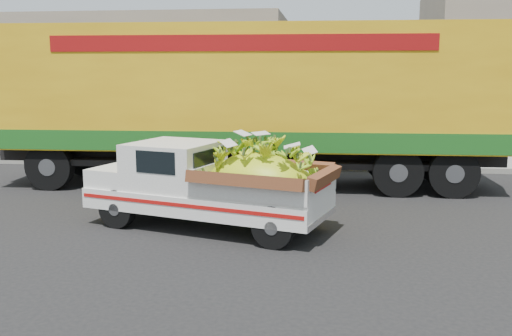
# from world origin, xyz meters

# --- Properties ---
(ground) EXTENTS (100.00, 100.00, 0.00)m
(ground) POSITION_xyz_m (0.00, 0.00, 0.00)
(ground) COLOR black
(ground) RESTS_ON ground
(curb) EXTENTS (60.00, 0.25, 0.15)m
(curb) POSITION_xyz_m (0.00, 6.31, 0.07)
(curb) COLOR gray
(curb) RESTS_ON ground
(sidewalk) EXTENTS (60.00, 4.00, 0.14)m
(sidewalk) POSITION_xyz_m (0.00, 8.41, 0.07)
(sidewalk) COLOR gray
(sidewalk) RESTS_ON ground
(building_left) EXTENTS (18.00, 6.00, 5.00)m
(building_left) POSITION_xyz_m (-8.00, 14.31, 2.50)
(building_left) COLOR gray
(building_left) RESTS_ON ground
(pickup_truck) EXTENTS (4.52, 2.72, 1.49)m
(pickup_truck) POSITION_xyz_m (1.04, -0.17, 0.80)
(pickup_truck) COLOR black
(pickup_truck) RESTS_ON ground
(semi_trailer) EXTENTS (12.02, 2.85, 3.80)m
(semi_trailer) POSITION_xyz_m (0.87, 3.86, 2.12)
(semi_trailer) COLOR black
(semi_trailer) RESTS_ON ground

